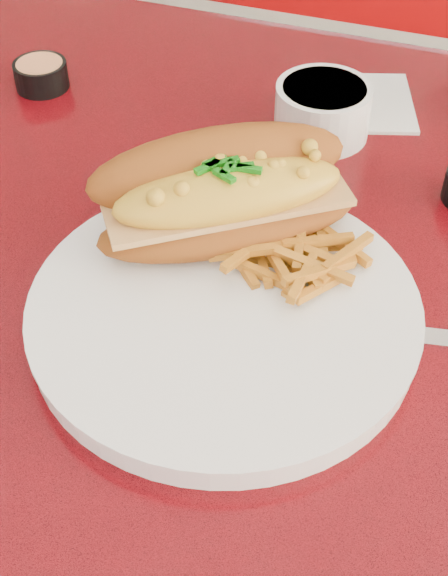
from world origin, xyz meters
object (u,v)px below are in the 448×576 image
(diner_table, at_px, (251,344))
(gravy_ramekin, at_px, (323,109))
(booth_bench_far, at_px, (373,165))
(mac_hoagie, at_px, (225,193))
(fork, at_px, (165,248))
(sauce_cup_left, at_px, (41,74))
(dinner_plate, at_px, (224,313))

(diner_table, xyz_separation_m, gravy_ramekin, (0.02, 0.17, 0.19))
(booth_bench_far, distance_m, mac_hoagie, 1.01)
(fork, xyz_separation_m, sauce_cup_left, (-0.25, 0.23, -0.01))
(sauce_cup_left, bearing_deg, gravy_ramekin, 2.51)
(fork, distance_m, gravy_ramekin, 0.25)
(sauce_cup_left, bearing_deg, booth_bench_far, 65.40)
(fork, distance_m, sauce_cup_left, 0.34)
(sauce_cup_left, bearing_deg, dinner_plate, -41.20)
(diner_table, xyz_separation_m, mac_hoagie, (-0.02, -0.04, 0.23))
(dinner_plate, distance_m, sauce_cup_left, 0.42)
(fork, relative_size, sauce_cup_left, 2.05)
(gravy_ramekin, bearing_deg, sauce_cup_left, -177.49)
(booth_bench_far, bearing_deg, diner_table, -90.00)
(mac_hoagie, bearing_deg, diner_table, 33.36)
(booth_bench_far, height_order, dinner_plate, booth_bench_far)
(booth_bench_far, height_order, gravy_ramekin, booth_bench_far)
(mac_hoagie, relative_size, gravy_ramekin, 2.44)
(booth_bench_far, distance_m, gravy_ramekin, 0.82)
(mac_hoagie, relative_size, fork, 1.55)
(diner_table, distance_m, gravy_ramekin, 0.25)
(diner_table, relative_size, mac_hoagie, 5.03)
(dinner_plate, bearing_deg, fork, 146.72)
(mac_hoagie, height_order, gravy_ramekin, mac_hoagie)
(booth_bench_far, xyz_separation_m, mac_hoagie, (-0.02, -0.85, 0.55))
(booth_bench_far, bearing_deg, sauce_cup_left, -114.60)
(diner_table, distance_m, booth_bench_far, 0.87)
(booth_bench_far, distance_m, fork, 1.02)
(mac_hoagie, distance_m, sauce_cup_left, 0.35)
(diner_table, distance_m, mac_hoagie, 0.23)
(diner_table, relative_size, gravy_ramekin, 12.27)
(diner_table, xyz_separation_m, booth_bench_far, (0.00, 0.81, -0.32))
(dinner_plate, bearing_deg, mac_hoagie, 109.15)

